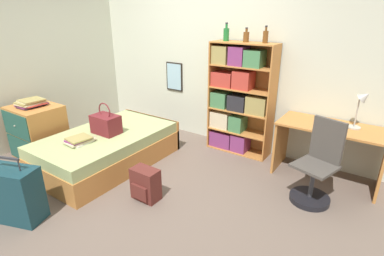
# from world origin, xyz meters

# --- Properties ---
(ground_plane) EXTENTS (14.00, 14.00, 0.00)m
(ground_plane) POSITION_xyz_m (0.00, 0.00, 0.00)
(ground_plane) COLOR #66564C
(wall_back) EXTENTS (10.00, 0.09, 2.60)m
(wall_back) POSITION_xyz_m (-0.00, 1.62, 1.30)
(wall_back) COLOR beige
(wall_back) RESTS_ON ground_plane
(wall_left) EXTENTS (0.06, 10.00, 2.60)m
(wall_left) POSITION_xyz_m (-2.14, 0.00, 1.30)
(wall_left) COLOR beige
(wall_left) RESTS_ON ground_plane
(bed) EXTENTS (1.09, 1.84, 0.45)m
(bed) POSITION_xyz_m (-0.61, 0.02, 0.22)
(bed) COLOR #B77538
(bed) RESTS_ON ground_plane
(handbag) EXTENTS (0.37, 0.25, 0.42)m
(handbag) POSITION_xyz_m (-0.61, 0.02, 0.58)
(handbag) COLOR maroon
(handbag) RESTS_ON bed
(book_stack_on_bed) EXTENTS (0.28, 0.35, 0.07)m
(book_stack_on_bed) POSITION_xyz_m (-0.63, -0.39, 0.49)
(book_stack_on_bed) COLOR silver
(book_stack_on_bed) RESTS_ON bed
(suitcase) EXTENTS (0.58, 0.43, 0.70)m
(suitcase) POSITION_xyz_m (-0.43, -1.33, 0.29)
(suitcase) COLOR #143842
(suitcase) RESTS_ON ground_plane
(dresser) EXTENTS (0.67, 0.59, 0.75)m
(dresser) POSITION_xyz_m (-1.61, -0.39, 0.38)
(dresser) COLOR #B77538
(dresser) RESTS_ON ground_plane
(magazine_pile_on_dresser) EXTENTS (0.32, 0.38, 0.10)m
(magazine_pile_on_dresser) POSITION_xyz_m (-1.63, -0.39, 0.80)
(magazine_pile_on_dresser) COLOR #232328
(magazine_pile_on_dresser) RESTS_ON dresser
(bookcase) EXTENTS (0.92, 0.33, 1.60)m
(bookcase) POSITION_xyz_m (0.63, 1.40, 0.79)
(bookcase) COLOR #B77538
(bookcase) RESTS_ON ground_plane
(bottle_green) EXTENTS (0.08, 0.08, 0.24)m
(bottle_green) POSITION_xyz_m (0.42, 1.39, 1.69)
(bottle_green) COLOR #1E6B2D
(bottle_green) RESTS_ON bookcase
(bottle_brown) EXTENTS (0.08, 0.08, 0.19)m
(bottle_brown) POSITION_xyz_m (0.71, 1.41, 1.67)
(bottle_brown) COLOR brown
(bottle_brown) RESTS_ON bookcase
(bottle_clear) EXTENTS (0.07, 0.07, 0.22)m
(bottle_clear) POSITION_xyz_m (0.97, 1.43, 1.68)
(bottle_clear) COLOR brown
(bottle_clear) RESTS_ON bookcase
(desk) EXTENTS (1.22, 0.58, 0.71)m
(desk) POSITION_xyz_m (1.96, 1.27, 0.50)
(desk) COLOR #B77538
(desk) RESTS_ON ground_plane
(desk_lamp) EXTENTS (0.20, 0.15, 0.47)m
(desk_lamp) POSITION_xyz_m (2.21, 1.34, 1.03)
(desk_lamp) COLOR #ADA89E
(desk_lamp) RESTS_ON desk
(desk_chair) EXTENTS (0.49, 0.49, 0.93)m
(desk_chair) POSITION_xyz_m (1.96, 0.71, 0.31)
(desk_chair) COLOR black
(desk_chair) RESTS_ON ground_plane
(backpack) EXTENTS (0.31, 0.22, 0.37)m
(backpack) POSITION_xyz_m (0.40, -0.34, 0.18)
(backpack) COLOR #56231E
(backpack) RESTS_ON ground_plane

